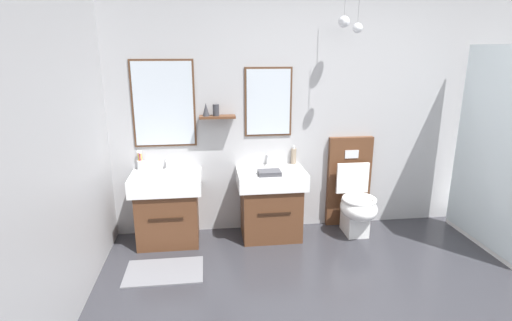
{
  "coord_description": "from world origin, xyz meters",
  "views": [
    {
      "loc": [
        -1.37,
        -2.08,
        1.91
      ],
      "look_at": [
        -0.91,
        1.66,
        0.85
      ],
      "focal_mm": 27.87,
      "sensor_mm": 36.0,
      "label": 1
    }
  ],
  "objects_px": {
    "vanity_sink_left": "(168,206)",
    "folded_hand_towel": "(269,173)",
    "vanity_sink_right": "(271,201)",
    "toilet": "(353,197)",
    "soap_dispenser": "(294,156)",
    "toothbrush_cup": "(141,164)",
    "shower_tray": "(509,206)"
  },
  "relations": [
    {
      "from": "shower_tray",
      "to": "vanity_sink_right",
      "type": "bearing_deg",
      "value": 169.07
    },
    {
      "from": "vanity_sink_left",
      "to": "toothbrush_cup",
      "type": "bearing_deg",
      "value": 146.01
    },
    {
      "from": "vanity_sink_right",
      "to": "toilet",
      "type": "xyz_separation_m",
      "value": [
        0.9,
        0.02,
        -0.01
      ]
    },
    {
      "from": "vanity_sink_left",
      "to": "toilet",
      "type": "height_order",
      "value": "toilet"
    },
    {
      "from": "folded_hand_towel",
      "to": "soap_dispenser",
      "type": "bearing_deg",
      "value": 47.69
    },
    {
      "from": "soap_dispenser",
      "to": "shower_tray",
      "type": "xyz_separation_m",
      "value": [
        2.07,
        -0.64,
        -0.41
      ]
    },
    {
      "from": "toilet",
      "to": "soap_dispenser",
      "type": "distance_m",
      "value": 0.78
    },
    {
      "from": "shower_tray",
      "to": "folded_hand_towel",
      "type": "bearing_deg",
      "value": 172.93
    },
    {
      "from": "vanity_sink_right",
      "to": "toilet",
      "type": "relative_size",
      "value": 0.72
    },
    {
      "from": "vanity_sink_right",
      "to": "toilet",
      "type": "height_order",
      "value": "toilet"
    },
    {
      "from": "vanity_sink_right",
      "to": "toothbrush_cup",
      "type": "xyz_separation_m",
      "value": [
        -1.31,
        0.18,
        0.4
      ]
    },
    {
      "from": "vanity_sink_right",
      "to": "soap_dispenser",
      "type": "height_order",
      "value": "soap_dispenser"
    },
    {
      "from": "vanity_sink_left",
      "to": "vanity_sink_right",
      "type": "xyz_separation_m",
      "value": [
        1.05,
        0.0,
        0.0
      ]
    },
    {
      "from": "vanity_sink_right",
      "to": "shower_tray",
      "type": "xyz_separation_m",
      "value": [
        2.34,
        -0.45,
        0.02
      ]
    },
    {
      "from": "vanity_sink_right",
      "to": "soap_dispenser",
      "type": "relative_size",
      "value": 3.55
    },
    {
      "from": "folded_hand_towel",
      "to": "toilet",
      "type": "bearing_deg",
      "value": 10.44
    },
    {
      "from": "toothbrush_cup",
      "to": "soap_dispenser",
      "type": "bearing_deg",
      "value": 0.36
    },
    {
      "from": "vanity_sink_left",
      "to": "shower_tray",
      "type": "distance_m",
      "value": 3.42
    },
    {
      "from": "soap_dispenser",
      "to": "shower_tray",
      "type": "distance_m",
      "value": 2.2
    },
    {
      "from": "toothbrush_cup",
      "to": "folded_hand_towel",
      "type": "xyz_separation_m",
      "value": [
        1.27,
        -0.33,
        -0.04
      ]
    },
    {
      "from": "vanity_sink_left",
      "to": "toilet",
      "type": "xyz_separation_m",
      "value": [
        1.95,
        0.02,
        -0.01
      ]
    },
    {
      "from": "vanity_sink_left",
      "to": "folded_hand_towel",
      "type": "relative_size",
      "value": 3.29
    },
    {
      "from": "vanity_sink_right",
      "to": "toilet",
      "type": "bearing_deg",
      "value": 1.07
    },
    {
      "from": "vanity_sink_right",
      "to": "folded_hand_towel",
      "type": "height_order",
      "value": "folded_hand_towel"
    },
    {
      "from": "soap_dispenser",
      "to": "vanity_sink_left",
      "type": "bearing_deg",
      "value": -171.92
    },
    {
      "from": "vanity_sink_left",
      "to": "folded_hand_towel",
      "type": "xyz_separation_m",
      "value": [
        1.01,
        -0.16,
        0.36
      ]
    },
    {
      "from": "folded_hand_towel",
      "to": "shower_tray",
      "type": "xyz_separation_m",
      "value": [
        2.38,
        -0.3,
        -0.34
      ]
    },
    {
      "from": "toilet",
      "to": "soap_dispenser",
      "type": "xyz_separation_m",
      "value": [
        -0.63,
        0.17,
        0.43
      ]
    },
    {
      "from": "vanity_sink_left",
      "to": "toothbrush_cup",
      "type": "distance_m",
      "value": 0.51
    },
    {
      "from": "vanity_sink_left",
      "to": "soap_dispenser",
      "type": "xyz_separation_m",
      "value": [
        1.32,
        0.19,
        0.43
      ]
    },
    {
      "from": "vanity_sink_right",
      "to": "folded_hand_towel",
      "type": "relative_size",
      "value": 3.29
    },
    {
      "from": "toothbrush_cup",
      "to": "shower_tray",
      "type": "bearing_deg",
      "value": -9.78
    }
  ]
}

